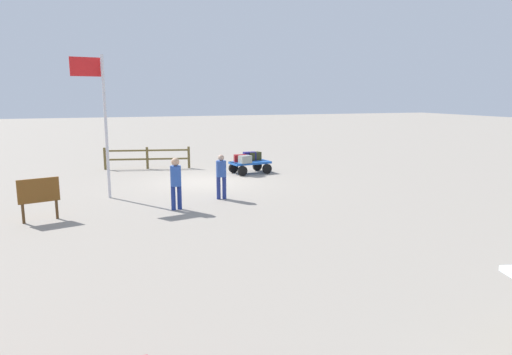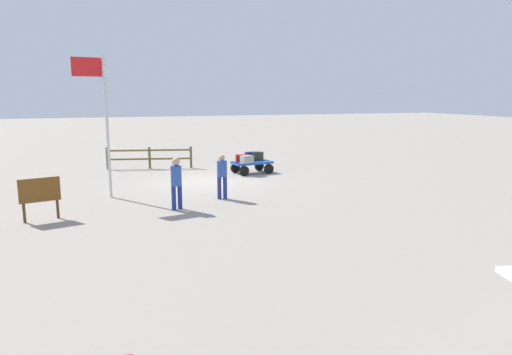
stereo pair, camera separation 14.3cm
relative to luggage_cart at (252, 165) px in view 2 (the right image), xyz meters
name	(u,v)px [view 2 (the right image)]	position (x,y,z in m)	size (l,w,h in m)	color
ground_plane	(206,182)	(2.47, 1.38, -0.40)	(120.00, 120.00, 0.00)	gray
luggage_cart	(252,165)	(0.00, 0.00, 0.00)	(1.91, 1.31, 0.55)	blue
suitcase_dark	(247,159)	(0.35, 0.38, 0.32)	(0.60, 0.49, 0.34)	gray
suitcase_grey	(242,158)	(0.42, -0.08, 0.31)	(0.62, 0.46, 0.32)	maroon
suitcase_tan	(256,156)	(-0.34, -0.35, 0.34)	(0.69, 0.49, 0.38)	#37381B
suitcase_olive	(251,156)	(-0.11, -0.34, 0.35)	(0.58, 0.33, 0.40)	navy
worker_lead	(176,179)	(4.38, 5.69, 0.57)	(0.38, 0.38, 1.65)	navy
worker_trailing	(222,173)	(2.65, 4.72, 0.51)	(0.40, 0.40, 1.55)	navy
flagpole	(102,112)	(6.45, 3.20, 2.61)	(1.08, 0.24, 4.90)	silver
signboard	(40,193)	(8.29, 5.72, 0.42)	(1.09, 0.35, 1.24)	#4C3319
wooden_fence	(149,156)	(4.30, -2.91, 0.22)	(4.04, 1.01, 1.07)	brown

